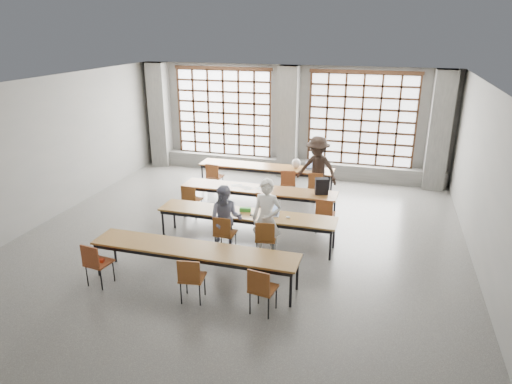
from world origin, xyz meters
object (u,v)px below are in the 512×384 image
Objects in this scene: chair_back_right at (316,184)px; desk_row_b at (258,191)px; student_back at (317,169)px; student_female at (226,219)px; chair_near_right at (261,286)px; chair_near_mid at (191,275)px; chair_front_right at (265,236)px; chair_near_left at (96,261)px; chair_front_left at (224,231)px; chair_back_mid at (288,181)px; chair_mid_left at (191,198)px; desk_row_a at (266,168)px; laptop_back at (311,167)px; green_box at (245,210)px; desk_row_d at (194,251)px; chair_back_left at (214,175)px; chair_mid_centre at (267,206)px; red_pouch at (99,260)px; backpack at (322,186)px; student_male at (267,219)px; mouse at (288,217)px; desk_row_c at (246,216)px; phone at (253,215)px; laptop_front at (271,211)px; plastic_bag at (296,163)px; chair_mid_right at (325,212)px.

desk_row_b is at bearing -133.81° from chair_back_right.
student_female is at bearing -93.63° from student_back.
chair_near_mid is at bearing -179.99° from chair_near_right.
chair_front_right is 1.00× the size of chair_near_left.
chair_front_left is 0.25m from student_female.
chair_mid_left is at bearing -136.90° from chair_back_mid.
desk_row_a is 9.41× the size of laptop_back.
chair_front_left is 4.48m from laptop_back.
green_box reaches higher than desk_row_b.
chair_back_left is (-1.48, 4.85, -0.13)m from desk_row_d.
chair_back_right is 0.48× the size of student_back.
chair_near_left is (-2.34, -3.53, 0.00)m from chair_mid_centre.
chair_back_mid is 3.52m from student_female.
desk_row_a is 2.67× the size of student_female.
red_pouch is (-2.96, -6.14, -0.29)m from laptop_back.
desk_row_d is 9.41× the size of laptop_back.
chair_back_left is at bearing -160.11° from student_back.
backpack reaches higher than chair_back_left.
chair_back_right is at bearing 65.51° from chair_mid_centre.
chair_mid_left is 0.51× the size of student_male.
desk_row_c is at bearing 178.79° from mouse.
phone is at bearing -174.07° from mouse.
student_female is (1.49, -1.51, 0.21)m from chair_mid_left.
chair_back_mid is 2.88m from laptop_front.
desk_row_b is 30.77× the size of phone.
chair_mid_left is at bearing 176.99° from backpack.
desk_row_d is 4.55× the size of chair_near_mid.
plastic_bag reaches higher than desk_row_c.
student_female is 3.53× the size of laptop_back.
desk_row_a is at bearing 129.46° from chair_mid_right.
chair_near_mid is 0.48× the size of student_back.
chair_mid_centre is 3.63m from chair_near_right.
chair_mid_centre is at bearing -93.03° from chair_back_mid.
backpack reaches higher than red_pouch.
chair_near_right is at bearing -87.71° from mouse.
desk_row_a is 4.55× the size of chair_front_right.
student_male is at bearing -80.23° from student_back.
desk_row_d is (-0.25, -3.53, 0.00)m from desk_row_b.
desk_row_d is 13.99× the size of plastic_bag.
plastic_bag is (-0.43, -0.06, 0.08)m from laptop_back.
mouse is at bearing -53.80° from chair_mid_centre.
chair_back_left is at bearing 131.67° from student_male.
desk_row_c is 0.57m from laptop_front.
desk_row_c is at bearing -144.92° from backpack.
chair_front_right is at bearing 34.43° from chair_near_left.
plastic_bag reaches higher than green_box.
student_female is 7.50× the size of red_pouch.
student_male is (0.60, -0.50, 0.20)m from desk_row_c.
desk_row_d reaches higher than red_pouch.
laptop_back reaches higher than chair_mid_right.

